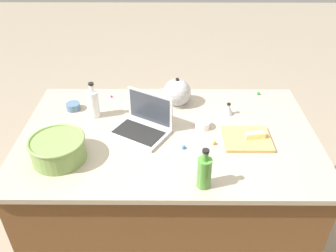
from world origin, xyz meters
The scene contains 17 objects.
ground_plane centered at (0.00, 0.00, 0.00)m, with size 12.00×12.00×0.00m, color gray.
island_counter centered at (0.00, 0.00, 0.45)m, with size 1.70×1.05×0.90m.
laptop centered at (0.14, -0.02, 0.95)m, with size 0.38×0.35×0.22m.
mixing_bowl_large centered at (0.57, 0.23, 0.97)m, with size 0.29×0.29×0.13m.
bottle_olive centered at (-0.17, 0.43, 0.99)m, with size 0.07×0.07×0.22m.
bottle_vinegar centered at (0.45, -0.18, 0.99)m, with size 0.07×0.07×0.23m.
kettle centered at (-0.06, -0.33, 0.98)m, with size 0.21×0.18×0.20m.
cutting_board centered at (-0.44, 0.07, 0.91)m, with size 0.26×0.23×0.02m, color tan.
butter_stick_left centered at (-0.49, 0.07, 0.94)m, with size 0.11×0.04×0.04m, color #F4E58C.
ramekin_small centered at (0.60, -0.26, 0.92)m, with size 0.09×0.09×0.04m, color slate.
ramekin_medium centered at (-0.20, -0.06, 0.92)m, with size 0.09×0.09×0.04m, color white.
ramekin_wide centered at (0.67, 0.00, 0.92)m, with size 0.08×0.08×0.04m, color white.
kitchen_timer centered at (-0.37, -0.21, 0.94)m, with size 0.07×0.07×0.08m.
candy_0 centered at (-0.61, -0.45, 0.91)m, with size 0.02×0.02×0.02m, color green.
candy_1 centered at (0.38, -0.41, 0.91)m, with size 0.02×0.02×0.02m, color #CC3399.
candy_2 centered at (-0.26, 0.10, 0.91)m, with size 0.02×0.02×0.02m, color orange.
candy_3 centered at (-0.09, 0.14, 0.91)m, with size 0.02×0.02×0.02m, color blue.
Camera 1 is at (-0.01, 1.64, 2.09)m, focal length 37.54 mm.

